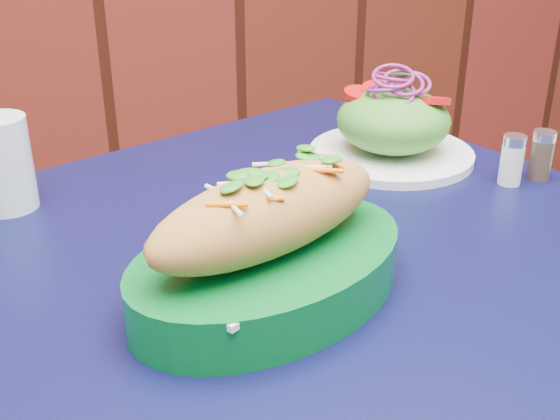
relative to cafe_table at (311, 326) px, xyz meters
name	(u,v)px	position (x,y,z in m)	size (l,w,h in m)	color
cafe_table	(311,326)	(0.00, 0.00, 0.00)	(1.02, 1.02, 0.75)	black
banh_mi_basket	(269,247)	(-0.07, -0.06, 0.14)	(0.33, 0.27, 0.13)	#045C20
salad_plate	(393,126)	(0.21, 0.21, 0.13)	(0.22, 0.22, 0.12)	white
water_glass	(2,164)	(-0.28, 0.23, 0.14)	(0.07, 0.07, 0.11)	silver
salt_shaker	(512,160)	(0.30, 0.08, 0.12)	(0.03, 0.03, 0.06)	white
pepper_shaker	(541,155)	(0.35, 0.08, 0.12)	(0.03, 0.03, 0.06)	#3F3326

